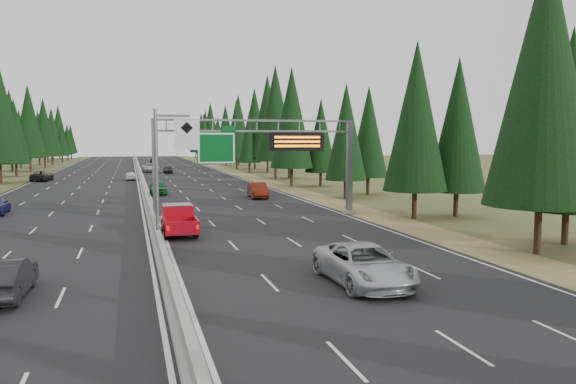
% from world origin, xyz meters
% --- Properties ---
extents(road, '(32.00, 260.00, 0.08)m').
position_xyz_m(road, '(0.00, 80.00, 0.04)').
color(road, black).
rests_on(road, ground).
extents(shoulder_right, '(3.60, 260.00, 0.06)m').
position_xyz_m(shoulder_right, '(17.80, 80.00, 0.03)').
color(shoulder_right, olive).
rests_on(shoulder_right, ground).
extents(shoulder_left, '(3.60, 260.00, 0.06)m').
position_xyz_m(shoulder_left, '(-17.80, 80.00, 0.03)').
color(shoulder_left, '#3D4721').
rests_on(shoulder_left, ground).
extents(median_barrier, '(0.70, 260.00, 0.85)m').
position_xyz_m(median_barrier, '(0.00, 80.00, 0.41)').
color(median_barrier, gray).
rests_on(median_barrier, road).
extents(sign_gantry, '(16.75, 0.98, 7.80)m').
position_xyz_m(sign_gantry, '(8.92, 34.88, 5.27)').
color(sign_gantry, slate).
rests_on(sign_gantry, road).
extents(hov_sign_pole, '(2.80, 0.50, 8.00)m').
position_xyz_m(hov_sign_pole, '(0.58, 24.97, 4.72)').
color(hov_sign_pole, slate).
rests_on(hov_sign_pole, road).
extents(tree_row_right, '(11.14, 242.34, 18.75)m').
position_xyz_m(tree_row_right, '(22.10, 77.91, 8.95)').
color(tree_row_right, black).
rests_on(tree_row_right, ground).
extents(silver_minivan, '(2.97, 6.21, 1.71)m').
position_xyz_m(silver_minivan, '(8.10, 13.16, 0.93)').
color(silver_minivan, '#B8B9BD').
rests_on(silver_minivan, road).
extents(red_pickup, '(2.07, 5.80, 1.89)m').
position_xyz_m(red_pickup, '(1.50, 28.65, 1.13)').
color(red_pickup, black).
rests_on(red_pickup, road).
extents(car_ahead_green, '(1.88, 4.67, 1.59)m').
position_xyz_m(car_ahead_green, '(1.50, 56.52, 0.87)').
color(car_ahead_green, '#155E22').
rests_on(car_ahead_green, road).
extents(car_ahead_dkred, '(2.07, 5.08, 1.64)m').
position_xyz_m(car_ahead_dkred, '(11.54, 49.36, 0.90)').
color(car_ahead_dkred, '#5D170D').
rests_on(car_ahead_dkred, road).
extents(car_ahead_dkgrey, '(2.03, 4.47, 1.27)m').
position_xyz_m(car_ahead_dkgrey, '(5.19, 97.40, 0.71)').
color(car_ahead_dkgrey, black).
rests_on(car_ahead_dkgrey, road).
extents(car_ahead_white, '(3.27, 6.18, 1.65)m').
position_xyz_m(car_ahead_white, '(2.20, 102.55, 0.91)').
color(car_ahead_white, silver).
rests_on(car_ahead_white, road).
extents(car_ahead_far, '(1.76, 3.96, 1.33)m').
position_xyz_m(car_ahead_far, '(4.35, 147.22, 0.74)').
color(car_ahead_far, black).
rests_on(car_ahead_far, road).
extents(car_onc_near, '(1.81, 4.85, 1.58)m').
position_xyz_m(car_onc_near, '(-6.33, 15.00, 0.87)').
color(car_onc_near, black).
rests_on(car_onc_near, road).
extents(car_onc_white, '(1.62, 3.97, 1.35)m').
position_xyz_m(car_onc_white, '(-1.50, 80.60, 0.75)').
color(car_onc_white, silver).
rests_on(car_onc_white, road).
extents(car_onc_far, '(2.94, 5.70, 1.54)m').
position_xyz_m(car_onc_far, '(-14.39, 82.45, 0.85)').
color(car_onc_far, black).
rests_on(car_onc_far, road).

